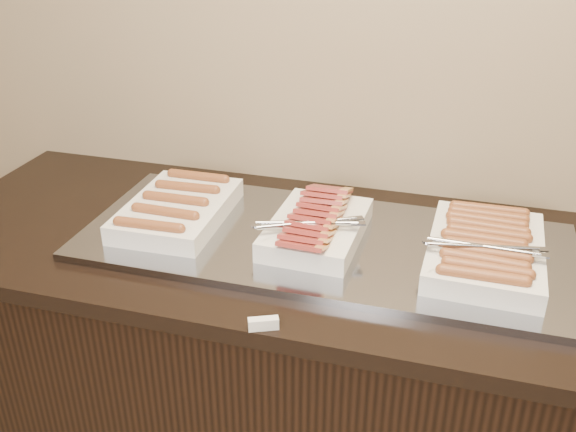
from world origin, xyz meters
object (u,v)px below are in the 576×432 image
object	(u,v)px
counter	(314,383)
dish_right	(485,249)
warming_tray	(324,242)
dish_left	(178,209)
dish_center	(316,226)

from	to	relation	value
counter	dish_right	xyz separation A→B (m)	(0.40, -0.00, 0.50)
warming_tray	dish_left	distance (m)	0.39
warming_tray	dish_left	bearing A→B (deg)	180.00
warming_tray	dish_center	distance (m)	0.05
dish_center	warming_tray	bearing A→B (deg)	14.93
dish_right	dish_left	bearing A→B (deg)	-178.49
warming_tray	dish_right	bearing A→B (deg)	-0.51
warming_tray	counter	bearing A→B (deg)	180.00
dish_left	dish_right	world-z (taller)	dish_right
counter	dish_center	distance (m)	0.50
dish_left	dish_right	distance (m)	0.77
counter	warming_tray	xyz separation A→B (m)	(0.02, 0.00, 0.46)
warming_tray	dish_right	world-z (taller)	dish_right
counter	dish_center	bearing A→B (deg)	-130.65
dish_left	dish_center	bearing A→B (deg)	-2.04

